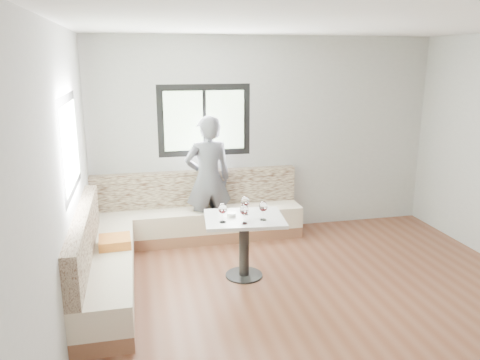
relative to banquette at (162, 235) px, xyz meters
name	(u,v)px	position (x,y,z in m)	size (l,w,h in m)	color
room	(327,175)	(1.51, -1.56, 1.08)	(5.01, 5.01, 2.81)	brown
banquette	(162,235)	(0.00, 0.00, 0.00)	(2.90, 2.80, 0.95)	brown
table	(244,232)	(0.90, -0.67, 0.22)	(0.96, 0.78, 0.73)	black
person	(208,179)	(0.68, 0.55, 0.55)	(0.64, 0.42, 1.76)	#4E4E56
olive_ramekin	(231,214)	(0.76, -0.61, 0.42)	(0.10, 0.10, 0.04)	white
wine_glass_a	(223,209)	(0.63, -0.80, 0.55)	(0.10, 0.10, 0.22)	white
wine_glass_b	(244,210)	(0.85, -0.89, 0.55)	(0.10, 0.10, 0.22)	white
wine_glass_c	(263,207)	(1.08, -0.82, 0.55)	(0.10, 0.10, 0.22)	white
wine_glass_d	(245,202)	(0.93, -0.58, 0.55)	(0.10, 0.10, 0.22)	white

